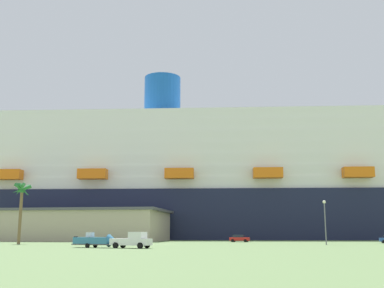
{
  "coord_description": "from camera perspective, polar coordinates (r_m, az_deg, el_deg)",
  "views": [
    {
      "loc": [
        19.32,
        -86.74,
        2.16
      ],
      "look_at": [
        -0.11,
        33.08,
        24.8
      ],
      "focal_mm": 44.3,
      "sensor_mm": 36.0,
      "label": 1
    }
  ],
  "objects": [
    {
      "name": "small_boat_on_trailer",
      "position": [
        69.15,
        -11.32,
        -11.36
      ],
      "size": [
        7.66,
        3.23,
        2.15
      ],
      "color": "#595960",
      "rests_on": "ground_plane"
    },
    {
      "name": "cruise_ship",
      "position": [
        147.92,
        8.78,
        -5.27
      ],
      "size": [
        249.6,
        56.94,
        58.31
      ],
      "color": "#191E38",
      "rests_on": "ground_plane"
    },
    {
      "name": "palm_tree",
      "position": [
        96.28,
        -19.83,
        -5.87
      ],
      "size": [
        3.78,
        3.61,
        11.55
      ],
      "color": "brown",
      "rests_on": "ground_plane"
    },
    {
      "name": "ground_plane",
      "position": [
        118.35,
        -0.19,
        -11.61
      ],
      "size": [
        600.0,
        600.0,
        0.0
      ],
      "primitive_type": "plane",
      "color": "#567042"
    },
    {
      "name": "parked_car_silver_sedan",
      "position": [
        119.54,
        -17.22,
        -10.74
      ],
      "size": [
        4.97,
        2.53,
        1.58
      ],
      "color": "silver",
      "rests_on": "ground_plane"
    },
    {
      "name": "pickup_truck",
      "position": [
        66.29,
        -7.17,
        -11.45
      ],
      "size": [
        5.9,
        3.21,
        2.2
      ],
      "color": "white",
      "rests_on": "ground_plane"
    },
    {
      "name": "street_lamp",
      "position": [
        86.58,
        15.71,
        -8.29
      ],
      "size": [
        0.56,
        0.56,
        7.65
      ],
      "color": "slate",
      "rests_on": "ground_plane"
    },
    {
      "name": "parked_car_red_hatchback",
      "position": [
        107.08,
        5.73,
        -11.22
      ],
      "size": [
        4.51,
        2.58,
        1.58
      ],
      "color": "red",
      "rests_on": "ground_plane"
    },
    {
      "name": "terminal_building",
      "position": [
        124.47,
        -14.13,
        -9.46
      ],
      "size": [
        47.33,
        25.19,
        7.72
      ],
      "color": "#B7A88C",
      "rests_on": "ground_plane"
    }
  ]
}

